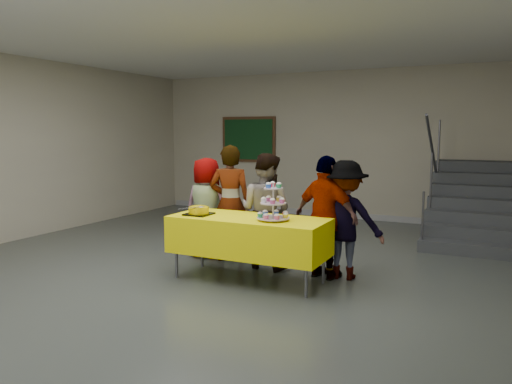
% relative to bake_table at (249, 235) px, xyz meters
% --- Properties ---
extents(room_shell, '(10.00, 10.04, 3.02)m').
position_rel_bake_table_xyz_m(room_shell, '(-0.45, -0.23, 1.57)').
color(room_shell, '#4C514C').
rests_on(room_shell, ground).
extents(bake_table, '(1.88, 0.78, 0.77)m').
position_rel_bake_table_xyz_m(bake_table, '(0.00, 0.00, 0.00)').
color(bake_table, '#595960').
rests_on(bake_table, ground).
extents(cupcake_stand, '(0.38, 0.38, 0.44)m').
position_rel_bake_table_xyz_m(cupcake_stand, '(0.35, -0.06, 0.38)').
color(cupcake_stand, silver).
rests_on(cupcake_stand, bake_table).
extents(bear_cake, '(0.32, 0.36, 0.12)m').
position_rel_bake_table_xyz_m(bear_cake, '(-0.63, -0.11, 0.27)').
color(bear_cake, black).
rests_on(bear_cake, bake_table).
extents(schoolchild_a, '(0.70, 0.46, 1.41)m').
position_rel_bake_table_xyz_m(schoolchild_a, '(-1.06, 0.77, 0.15)').
color(schoolchild_a, slate).
rests_on(schoolchild_a, ground).
extents(schoolchild_b, '(0.67, 0.53, 1.60)m').
position_rel_bake_table_xyz_m(schoolchild_b, '(-0.65, 0.73, 0.24)').
color(schoolchild_b, '#5C5C65').
rests_on(schoolchild_b, ground).
extents(schoolchild_c, '(0.79, 0.65, 1.50)m').
position_rel_bake_table_xyz_m(schoolchild_c, '(-0.07, 0.62, 0.20)').
color(schoolchild_c, slate).
rests_on(schoolchild_c, ground).
extents(schoolchild_d, '(0.95, 0.61, 1.50)m').
position_rel_bake_table_xyz_m(schoolchild_d, '(0.79, 0.52, 0.19)').
color(schoolchild_d, slate).
rests_on(schoolchild_d, ground).
extents(schoolchild_e, '(0.97, 0.61, 1.44)m').
position_rel_bake_table_xyz_m(schoolchild_e, '(1.00, 0.62, 0.16)').
color(schoolchild_e, slate).
rests_on(schoolchild_e, ground).
extents(staircase, '(1.30, 2.40, 2.04)m').
position_rel_bake_table_xyz_m(staircase, '(2.25, 3.88, -0.07)').
color(staircase, '#424447').
rests_on(staircase, ground).
extents(noticeboard, '(1.30, 0.05, 1.00)m').
position_rel_bake_table_xyz_m(noticeboard, '(-2.41, 4.72, 1.04)').
color(noticeboard, '#472B16').
rests_on(noticeboard, ground).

